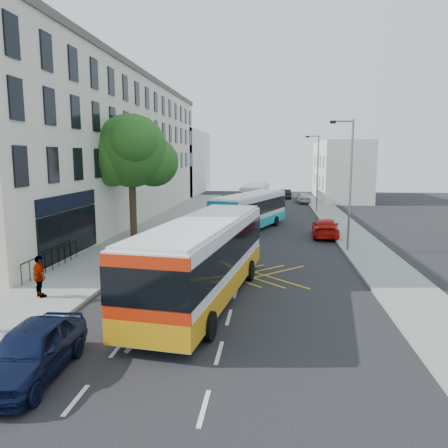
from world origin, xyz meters
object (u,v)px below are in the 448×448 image
(parked_car_blue, at_px, (31,350))
(pedestrian_far, at_px, (39,277))
(lamp_far, at_px, (317,169))
(bus_mid, at_px, (250,211))
(motorbike, at_px, (182,309))
(parked_car_silver, at_px, (136,255))
(distant_car_grey, at_px, (244,196))
(bus_near, at_px, (204,258))
(street_tree, at_px, (131,152))
(bus_far, at_px, (256,196))
(distant_car_dark, at_px, (285,194))
(distant_car_silver, at_px, (303,198))
(red_hatchback, at_px, (325,228))
(lamp_near, at_px, (349,178))

(parked_car_blue, distance_m, pedestrian_far, 6.77)
(lamp_far, distance_m, bus_mid, 14.19)
(lamp_far, distance_m, motorbike, 34.73)
(parked_car_silver, bearing_deg, distant_car_grey, 89.96)
(pedestrian_far, bearing_deg, motorbike, -164.24)
(bus_near, height_order, bus_mid, bus_near)
(street_tree, relative_size, distant_car_grey, 1.77)
(bus_mid, relative_size, parked_car_silver, 2.36)
(bus_far, bearing_deg, bus_near, -88.26)
(distant_car_dark, relative_size, pedestrian_far, 2.28)
(street_tree, distance_m, pedestrian_far, 14.89)
(bus_near, distance_m, distant_car_silver, 39.79)
(pedestrian_far, bearing_deg, distant_car_grey, -59.74)
(bus_near, xyz_separation_m, parked_car_silver, (-4.35, 4.50, -1.02))
(bus_mid, height_order, motorbike, bus_mid)
(bus_near, relative_size, bus_mid, 1.13)
(motorbike, bearing_deg, parked_car_silver, 126.99)
(parked_car_blue, bearing_deg, street_tree, 97.80)
(red_hatchback, xyz_separation_m, distant_car_grey, (-7.72, 25.05, 0.01))
(parked_car_silver, height_order, red_hatchback, parked_car_silver)
(parked_car_silver, relative_size, distant_car_dark, 1.13)
(lamp_near, relative_size, parked_car_silver, 1.75)
(bus_mid, bearing_deg, pedestrian_far, -93.04)
(lamp_far, bearing_deg, distant_car_grey, 129.44)
(street_tree, distance_m, distant_car_silver, 30.26)
(street_tree, bearing_deg, bus_far, 65.94)
(motorbike, bearing_deg, bus_far, 98.11)
(street_tree, relative_size, bus_far, 0.85)
(pedestrian_far, bearing_deg, street_tree, -49.63)
(lamp_far, relative_size, distant_car_grey, 1.61)
(parked_car_silver, distance_m, distant_car_grey, 35.89)
(bus_near, bearing_deg, street_tree, 126.84)
(pedestrian_far, bearing_deg, bus_near, -133.61)
(bus_near, relative_size, pedestrian_far, 6.90)
(motorbike, height_order, distant_car_silver, motorbike)
(street_tree, bearing_deg, distant_car_grey, 77.01)
(bus_far, xyz_separation_m, motorbike, (-1.09, -34.98, -0.64))
(lamp_far, height_order, parked_car_blue, lamp_far)
(lamp_near, xyz_separation_m, distant_car_silver, (-0.70, 29.20, -3.92))
(motorbike, height_order, parked_car_silver, motorbike)
(lamp_far, relative_size, pedestrian_far, 4.53)
(lamp_near, height_order, bus_near, lamp_near)
(red_hatchback, distance_m, distant_car_silver, 24.02)
(street_tree, bearing_deg, lamp_near, -11.40)
(parked_car_blue, relative_size, parked_car_silver, 0.96)
(street_tree, relative_size, motorbike, 4.21)
(motorbike, height_order, pedestrian_far, pedestrian_far)
(distant_car_silver, distance_m, pedestrian_far, 42.37)
(bus_far, distance_m, distant_car_dark, 14.43)
(lamp_far, height_order, red_hatchback, lamp_far)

